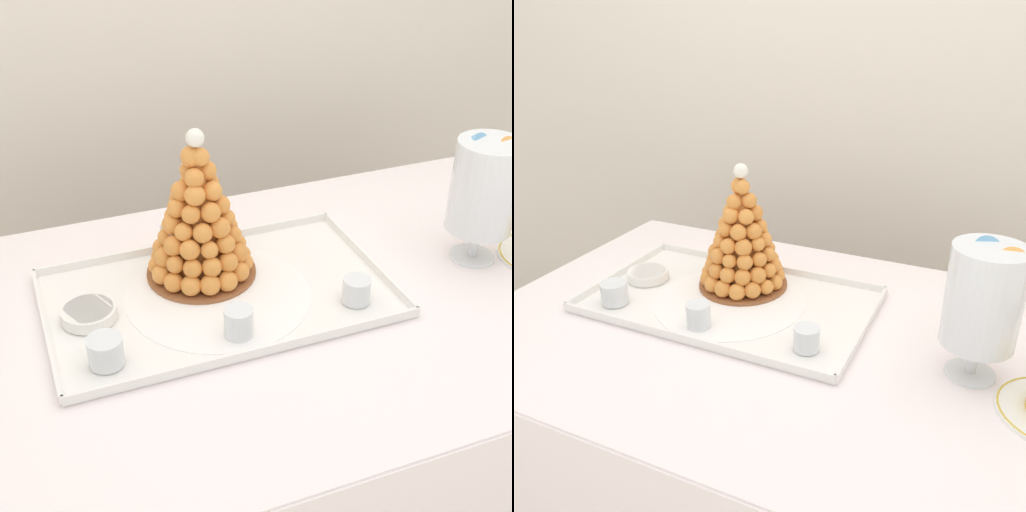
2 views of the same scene
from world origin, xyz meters
TOP-DOWN VIEW (x-y plane):
  - backdrop_wall at (0.00, 0.82)m, footprint 4.80×0.10m
  - buffet_table at (0.00, 0.00)m, footprint 1.39×0.91m
  - serving_tray at (-0.16, 0.05)m, footprint 0.67×0.40m
  - croquembouche at (-0.17, 0.13)m, footprint 0.22×0.22m
  - dessert_cup_left at (-0.41, -0.08)m, footprint 0.06×0.06m
  - dessert_cup_mid_left at (-0.17, -0.08)m, footprint 0.05×0.05m
  - dessert_cup_centre at (0.08, -0.07)m, footprint 0.05×0.05m
  - creme_brulee_ramekin at (-0.41, 0.06)m, footprint 0.10×0.10m
  - macaron_goblet at (0.39, -0.01)m, footprint 0.14×0.14m
  - wine_glass at (-0.21, 0.15)m, footprint 0.06×0.06m

SIDE VIEW (x-z plane):
  - buffet_table at x=0.00m, z-range 0.29..1.09m
  - serving_tray at x=-0.16m, z-range 0.79..0.82m
  - creme_brulee_ramekin at x=-0.41m, z-range 0.81..0.83m
  - dessert_cup_centre at x=0.08m, z-range 0.81..0.86m
  - dessert_cup_left at x=-0.41m, z-range 0.81..0.86m
  - dessert_cup_mid_left at x=-0.17m, z-range 0.80..0.86m
  - wine_glass at x=-0.21m, z-range 0.83..0.97m
  - croquembouche at x=-0.17m, z-range 0.77..1.09m
  - macaron_goblet at x=0.39m, z-range 0.82..1.11m
  - backdrop_wall at x=0.00m, z-range 0.00..2.50m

